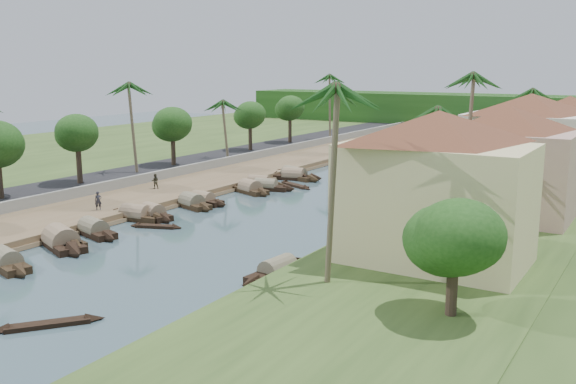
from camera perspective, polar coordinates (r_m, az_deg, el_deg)
The scene contains 47 objects.
ground at distance 55.63m, azimuth -5.50°, elevation -3.73°, with size 220.00×220.00×0.00m, color #3C525A.
left_bank at distance 80.58m, azimuth -6.11°, elevation 1.21°, with size 10.00×180.00×0.80m, color brown.
right_bank at distance 65.76m, azimuth 18.91°, elevation -1.42°, with size 16.00×180.00×1.20m, color #2C441B.
road at distance 85.90m, azimuth -10.63°, elevation 1.91°, with size 8.00×180.00×1.40m, color black.
retaining_wall at distance 83.01m, azimuth -8.43°, elevation 2.11°, with size 0.40×180.00×1.10m, color gray.
far_left_fill at distance 105.34m, azimuth -21.45°, elevation 3.00°, with size 45.00×220.00×1.35m, color #2C441B.
treeline at distance 146.90m, azimuth 18.67°, elevation 6.60°, with size 120.00×14.00×8.00m.
bridge at distance 120.05m, azimuth 15.59°, elevation 4.78°, with size 28.00×4.00×2.40m.
building_near at distance 43.77m, azimuth 13.01°, elevation 0.52°, with size 14.85×14.85×10.20m.
building_mid at distance 58.82m, azimuth 18.90°, elevation 2.63°, with size 14.11×14.11×9.70m.
building_far at distance 72.60m, azimuth 20.59°, elevation 4.24°, with size 15.59×15.59×10.20m.
building_distant at distance 92.14m, azimuth 23.59°, elevation 5.04°, with size 12.62×12.62×9.20m.
sampan_0 at distance 50.54m, azimuth -23.83°, elevation -5.71°, with size 7.89×3.55×2.06m.
sampan_1 at distance 54.54m, azimuth -19.53°, elevation -4.18°, with size 8.84×5.09×2.55m.
sampan_2 at distance 55.32m, azimuth -19.51°, elevation -3.98°, with size 8.21×3.68×2.14m.
sampan_3 at distance 57.45m, azimuth -16.90°, elevation -3.27°, with size 7.79×3.61×2.08m.
sampan_4 at distance 61.98m, azimuth -13.41°, elevation -2.04°, with size 7.61×2.64×2.14m.
sampan_5 at distance 62.15m, azimuth -11.95°, elevation -1.94°, with size 6.67×3.31×2.10m.
sampan_6 at distance 66.32m, azimuth -8.56°, elevation -1.00°, with size 7.20×3.80×2.13m.
sampan_7 at distance 67.74m, azimuth -7.62°, elevation -0.72°, with size 7.00×2.06×1.88m.
sampan_8 at distance 73.12m, azimuth -3.38°, elevation 0.25°, with size 7.17×4.10×2.19m.
sampan_9 at distance 74.68m, azimuth -1.99°, elevation 0.48°, with size 7.52×3.09×1.92m.
sampan_10 at distance 76.65m, azimuth -2.61°, elevation 0.76°, with size 7.32×3.05×2.01m.
sampan_11 at distance 81.58m, azimuth 0.50°, elevation 1.41°, with size 7.98×3.42×2.24m.
sampan_12 at distance 82.26m, azimuth 0.53°, elevation 1.49°, with size 9.40×4.20×2.21m.
sampan_13 at distance 83.10m, azimuth 0.47°, elevation 1.59°, with size 7.30×4.59×2.04m.
sampan_14 at distance 44.39m, azimuth -0.92°, elevation -7.01°, with size 2.18×7.78×1.90m.
sampan_15 at distance 60.32m, azimuth 8.47°, elevation -2.21°, with size 4.03×8.44×2.22m.
sampan_16 at distance 72.72m, azimuth 12.81°, elevation -0.08°, with size 3.28×9.10×2.19m.
canoe_0 at distance 38.77m, azimuth -20.56°, elevation -11.00°, with size 4.53×5.35×0.82m.
canoe_1 at distance 58.58m, azimuth -11.66°, elevation -3.05°, with size 4.89×2.54×0.80m.
canoe_2 at distance 76.94m, azimuth 0.64°, elevation 0.58°, with size 6.01×3.34×0.90m.
palm_0 at distance 37.64m, azimuth 3.87°, elevation 8.85°, with size 3.20×3.20×13.42m.
palm_1 at distance 52.16m, azimuth 13.07°, elevation 6.94°, with size 3.20×3.20×11.24m.
palm_2 at distance 64.38m, azimuth 15.92°, elevation 9.70°, with size 3.20×3.20×13.76m.
palm_3 at distance 83.97m, azimuth 20.24°, elevation 7.45°, with size 3.20×3.20×10.34m.
palm_5 at distance 79.94m, azimuth -13.69°, elevation 9.10°, with size 3.20×3.20×12.20m.
palm_6 at distance 90.81m, azimuth -5.55°, elevation 7.87°, with size 3.20×3.20×9.41m.
palm_7 at distance 97.82m, azimuth 20.73°, elevation 8.35°, with size 3.20×3.20×11.22m.
palm_8 at distance 114.11m, azimuth 3.80°, elevation 10.15°, with size 3.20×3.20×12.68m.
tree_2 at distance 74.40m, azimuth -18.23°, elevation 4.92°, with size 4.62×4.62×7.47m.
tree_3 at distance 85.30m, azimuth -10.24°, elevation 5.87°, with size 5.05×5.05×7.39m.
tree_4 at distance 99.25m, azimuth -3.39°, elevation 6.77°, with size 4.66×4.66×7.28m.
tree_5 at distance 109.14m, azimuth 0.18°, elevation 7.40°, with size 4.68×4.68×7.68m.
tree_7 at distance 34.61m, azimuth 14.58°, elevation -4.10°, with size 4.72×4.72×6.17m.
person_near at distance 63.26m, azimuth -16.52°, elevation -0.75°, with size 0.65×0.42×1.78m, color #292931.
person_far at distance 72.82m, azimuth -11.73°, elevation 0.95°, with size 0.81×0.63×1.66m, color #363526.
Camera 1 is at (32.39, -42.92, 14.27)m, focal length 40.00 mm.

